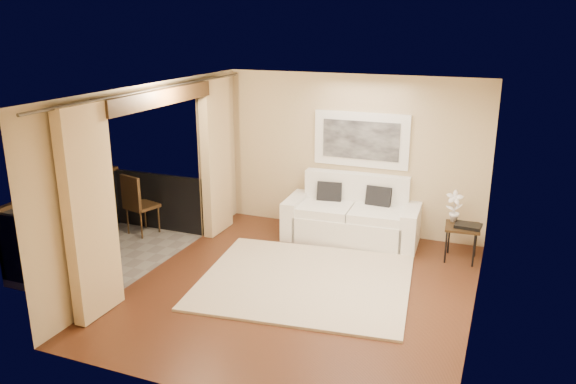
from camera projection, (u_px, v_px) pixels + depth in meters
The scene contains 18 objects.
floor at pixel (300, 289), 7.70m from camera, with size 5.00×5.00×0.00m, color #502917.
room_shell at pixel (157, 97), 7.72m from camera, with size 5.00×6.40×5.00m.
balcony at pixel (104, 243), 8.83m from camera, with size 1.81×2.60×1.17m.
curtains at pixel (164, 180), 8.06m from camera, with size 0.16×4.80×2.64m.
artwork at pixel (361, 140), 9.36m from camera, with size 1.62×0.07×0.92m.
rug at pixel (305, 281), 7.90m from camera, with size 2.88×2.51×0.04m, color beige.
sofa at pixel (352, 217), 9.41m from camera, with size 2.25×1.07×1.06m.
side_table at pixel (462, 230), 8.51m from camera, with size 0.54×0.54×0.55m.
tray at pixel (468, 226), 8.42m from camera, with size 0.38×0.28×0.05m, color black.
orchid at pixel (454, 206), 8.60m from camera, with size 0.26×0.18×0.49m, color white.
bistro_table at pixel (80, 205), 8.79m from camera, with size 0.83×0.83×0.85m.
balcony_chair_far at pixel (136, 200), 9.47m from camera, with size 0.57×0.57×1.07m.
balcony_chair_near at pixel (98, 215), 8.73m from camera, with size 0.48×0.48×1.06m.
ice_bucket at pixel (76, 190), 8.90m from camera, with size 0.18×0.18×0.20m, color silver.
candle at pixel (88, 195), 8.89m from camera, with size 0.06×0.06×0.07m, color red.
vase at pixel (71, 197), 8.61m from camera, with size 0.04×0.04×0.18m, color silver.
glass_a at pixel (84, 198), 8.63m from camera, with size 0.06×0.06×0.12m, color silver.
glass_b at pixel (92, 196), 8.73m from camera, with size 0.06×0.06×0.12m, color silver.
Camera 1 is at (2.44, -6.54, 3.53)m, focal length 35.00 mm.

